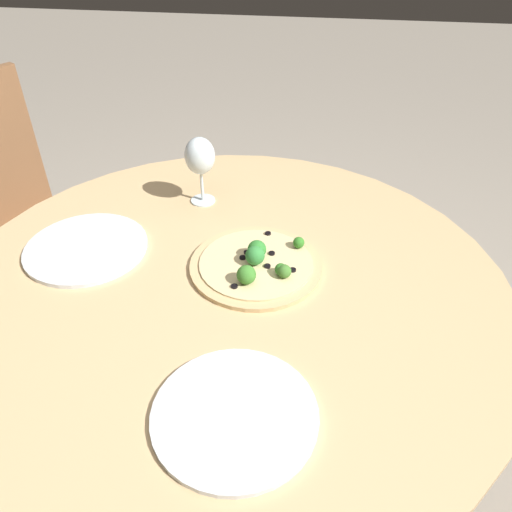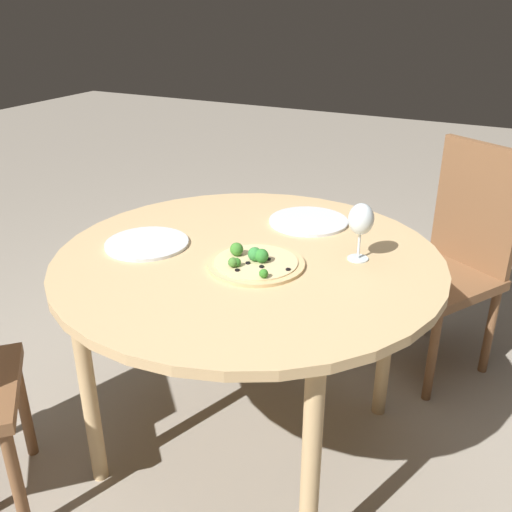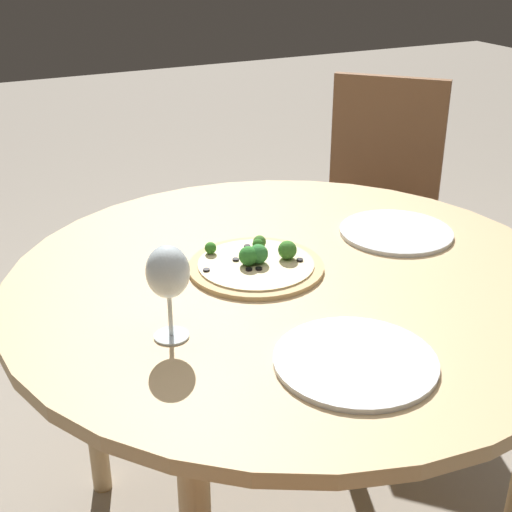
{
  "view_description": "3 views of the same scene",
  "coord_description": "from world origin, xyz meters",
  "px_view_note": "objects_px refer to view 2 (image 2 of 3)",
  "views": [
    {
      "loc": [
        -0.18,
        0.78,
        1.4
      ],
      "look_at": [
        -0.05,
        -0.05,
        0.76
      ],
      "focal_mm": 35.0,
      "sensor_mm": 36.0,
      "label": 1
    },
    {
      "loc": [
        -1.39,
        -0.73,
        1.45
      ],
      "look_at": [
        -0.05,
        -0.05,
        0.76
      ],
      "focal_mm": 40.0,
      "sensor_mm": 36.0,
      "label": 2
    },
    {
      "loc": [
        1.15,
        -0.65,
        1.4
      ],
      "look_at": [
        -0.05,
        -0.05,
        0.76
      ],
      "focal_mm": 50.0,
      "sensor_mm": 36.0,
      "label": 3
    }
  ],
  "objects_px": {
    "wine_glass": "(361,220)",
    "plate_far": "(309,221)",
    "plate_near": "(147,243)",
    "chair_2": "(451,256)",
    "pizza": "(255,262)"
  },
  "relations": [
    {
      "from": "wine_glass",
      "to": "plate_far",
      "type": "xyz_separation_m",
      "value": [
        0.21,
        0.24,
        -0.12
      ]
    },
    {
      "from": "wine_glass",
      "to": "plate_near",
      "type": "bearing_deg",
      "value": 107.46
    },
    {
      "from": "plate_near",
      "to": "plate_far",
      "type": "xyz_separation_m",
      "value": [
        0.41,
        -0.38,
        0.0
      ]
    },
    {
      "from": "chair_2",
      "to": "pizza",
      "type": "distance_m",
      "value": 1.02
    },
    {
      "from": "chair_2",
      "to": "wine_glass",
      "type": "distance_m",
      "value": 0.81
    },
    {
      "from": "chair_2",
      "to": "plate_far",
      "type": "distance_m",
      "value": 0.7
    },
    {
      "from": "pizza",
      "to": "chair_2",
      "type": "bearing_deg",
      "value": -26.65
    },
    {
      "from": "wine_glass",
      "to": "plate_near",
      "type": "relative_size",
      "value": 0.67
    },
    {
      "from": "chair_2",
      "to": "plate_near",
      "type": "xyz_separation_m",
      "value": [
        -0.9,
        0.81,
        0.25
      ]
    },
    {
      "from": "pizza",
      "to": "wine_glass",
      "type": "xyz_separation_m",
      "value": [
        0.18,
        -0.26,
        0.11
      ]
    },
    {
      "from": "chair_2",
      "to": "plate_near",
      "type": "relative_size",
      "value": 3.56
    },
    {
      "from": "wine_glass",
      "to": "chair_2",
      "type": "bearing_deg",
      "value": -14.9
    },
    {
      "from": "chair_2",
      "to": "wine_glass",
      "type": "relative_size",
      "value": 5.34
    },
    {
      "from": "plate_near",
      "to": "plate_far",
      "type": "bearing_deg",
      "value": -43.04
    },
    {
      "from": "plate_far",
      "to": "chair_2",
      "type": "bearing_deg",
      "value": -41.36
    }
  ]
}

